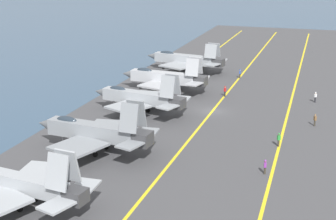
# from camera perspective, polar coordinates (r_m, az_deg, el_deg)

# --- Properties ---
(ground_plane) EXTENTS (2000.00, 2000.00, 0.00)m
(ground_plane) POSITION_cam_1_polar(r_m,az_deg,el_deg) (78.39, 4.93, -0.40)
(ground_plane) COLOR #334C66
(carrier_deck) EXTENTS (186.68, 40.22, 0.40)m
(carrier_deck) POSITION_cam_1_polar(r_m,az_deg,el_deg) (78.33, 4.94, -0.26)
(carrier_deck) COLOR #424244
(carrier_deck) RESTS_ON ground
(deck_stripe_foul_line) EXTENTS (167.99, 3.50, 0.01)m
(deck_stripe_foul_line) POSITION_cam_1_polar(r_m,az_deg,el_deg) (76.71, 13.01, -0.87)
(deck_stripe_foul_line) COLOR yellow
(deck_stripe_foul_line) RESTS_ON carrier_deck
(deck_stripe_centerline) EXTENTS (168.02, 0.36, 0.01)m
(deck_stripe_centerline) POSITION_cam_1_polar(r_m,az_deg,el_deg) (78.27, 4.94, -0.12)
(deck_stripe_centerline) COLOR yellow
(deck_stripe_centerline) RESTS_ON carrier_deck
(deck_stripe_edge_line) EXTENTS (168.01, 1.60, 0.01)m
(deck_stripe_edge_line) POSITION_cam_1_polar(r_m,az_deg,el_deg) (81.32, -2.67, 0.59)
(deck_stripe_edge_line) COLOR yellow
(deck_stripe_edge_line) RESTS_ON carrier_deck
(parked_jet_nearest) EXTENTS (13.18, 15.67, 6.37)m
(parked_jet_nearest) POSITION_cam_1_polar(r_m,az_deg,el_deg) (50.78, -16.11, -7.75)
(parked_jet_nearest) COLOR #9EA3A8
(parked_jet_nearest) RESTS_ON carrier_deck
(parked_jet_second) EXTENTS (13.46, 15.58, 6.96)m
(parked_jet_second) POSITION_cam_1_polar(r_m,az_deg,el_deg) (61.97, -8.20, -2.34)
(parked_jet_second) COLOR gray
(parked_jet_second) RESTS_ON carrier_deck
(parked_jet_third) EXTENTS (12.33, 15.30, 6.53)m
(parked_jet_third) POSITION_cam_1_polar(r_m,az_deg,el_deg) (76.12, -3.18, 1.40)
(parked_jet_third) COLOR #93999E
(parked_jet_third) RESTS_ON carrier_deck
(parked_jet_fourth) EXTENTS (12.45, 15.73, 6.29)m
(parked_jet_fourth) POSITION_cam_1_polar(r_m,az_deg,el_deg) (88.59, -0.37, 3.64)
(parked_jet_fourth) COLOR #A8AAAF
(parked_jet_fourth) RESTS_ON carrier_deck
(parked_jet_fifth) EXTENTS (13.69, 17.01, 6.10)m
(parked_jet_fifth) POSITION_cam_1_polar(r_m,az_deg,el_deg) (103.66, 1.95, 5.64)
(parked_jet_fifth) COLOR #93999E
(parked_jet_fifth) RESTS_ON carrier_deck
(crew_purple_vest) EXTENTS (0.43, 0.34, 1.68)m
(crew_purple_vest) POSITION_cam_1_polar(r_m,az_deg,el_deg) (56.99, 10.71, -6.14)
(crew_purple_vest) COLOR #383328
(crew_purple_vest) RESTS_ON carrier_deck
(crew_blue_vest) EXTENTS (0.41, 0.31, 1.77)m
(crew_blue_vest) POSITION_cam_1_polar(r_m,az_deg,el_deg) (99.13, 7.98, 4.05)
(crew_blue_vest) COLOR #383328
(crew_blue_vest) RESTS_ON carrier_deck
(crew_red_vest) EXTENTS (0.44, 0.37, 1.80)m
(crew_red_vest) POSITION_cam_1_polar(r_m,az_deg,el_deg) (86.08, 6.33, 2.12)
(crew_red_vest) COLOR #232328
(crew_red_vest) RESTS_ON carrier_deck
(crew_green_vest) EXTENTS (0.43, 0.46, 1.78)m
(crew_green_vest) POSITION_cam_1_polar(r_m,az_deg,el_deg) (65.13, 12.18, -3.17)
(crew_green_vest) COLOR #383328
(crew_green_vest) RESTS_ON carrier_deck
(crew_white_vest) EXTENTS (0.46, 0.45, 1.73)m
(crew_white_vest) POSITION_cam_1_polar(r_m,az_deg,el_deg) (85.57, 16.02, 1.43)
(crew_white_vest) COLOR #232328
(crew_white_vest) RESTS_ON carrier_deck
(crew_brown_vest) EXTENTS (0.46, 0.43, 1.75)m
(crew_brown_vest) POSITION_cam_1_polar(r_m,az_deg,el_deg) (73.87, 15.98, -1.02)
(crew_brown_vest) COLOR #383328
(crew_brown_vest) RESTS_ON carrier_deck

